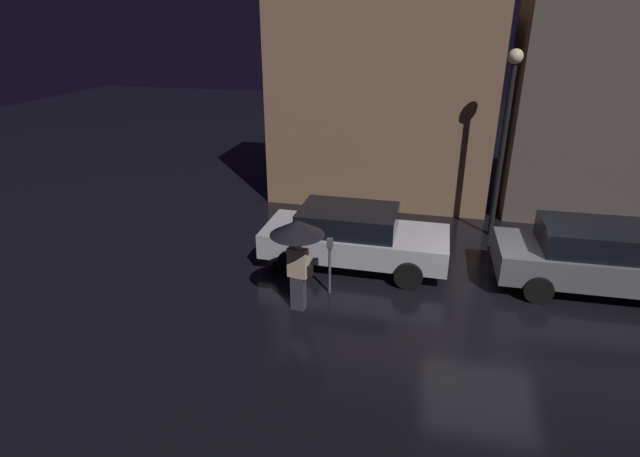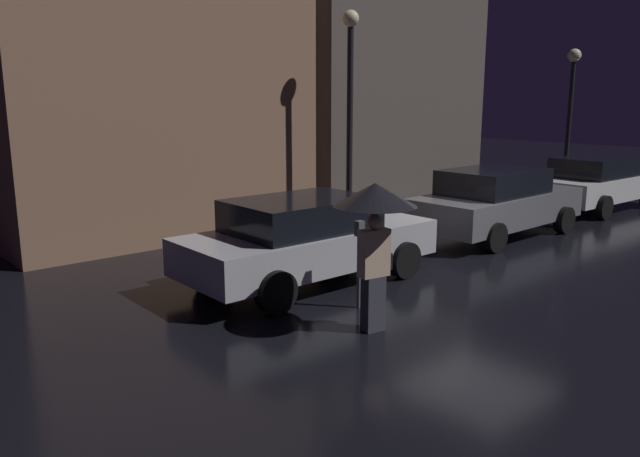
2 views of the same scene
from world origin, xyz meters
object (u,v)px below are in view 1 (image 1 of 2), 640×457
parking_meter (330,260)px  parked_car_silver (353,236)px  street_lamp_near (506,122)px  pedestrian_with_umbrella (297,238)px  parked_car_grey (600,257)px

parking_meter → parked_car_silver: bearing=80.3°
parking_meter → street_lamp_near: size_ratio=0.27×
pedestrian_with_umbrella → street_lamp_near: 6.63m
parked_car_grey → pedestrian_with_umbrella: bearing=-160.9°
pedestrian_with_umbrella → parking_meter: bearing=-112.8°
pedestrian_with_umbrella → parking_meter: size_ratio=1.51×
parked_car_grey → pedestrian_with_umbrella: size_ratio=2.24×
parking_meter → street_lamp_near: (3.69, 4.13, 2.34)m
parked_car_silver → street_lamp_near: 4.95m
parked_car_grey → parking_meter: bearing=-166.4°
parking_meter → pedestrian_with_umbrella: bearing=-122.2°
parked_car_silver → pedestrian_with_umbrella: (-0.74, -2.27, 0.86)m
parked_car_silver → pedestrian_with_umbrella: 2.54m
parked_car_silver → pedestrian_with_umbrella: bearing=-107.8°
street_lamp_near → parked_car_silver: bearing=-142.5°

